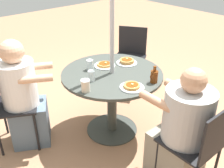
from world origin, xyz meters
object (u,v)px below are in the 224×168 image
syrup_bottle (154,76)px  drinking_glass_b (90,65)px  patio_chair_south (131,54)px  diner_east (181,134)px  pancake_plate_b (132,87)px  pancake_plate_c (105,65)px  coffee_cup (86,86)px  patio_chair_north (6,102)px  drinking_glass_a (91,76)px  patio_chair_east (200,142)px  diner_north (24,99)px  patio_table (112,86)px  pancake_plate_a (127,62)px

syrup_bottle → drinking_glass_b: 0.69m
patio_chair_south → diner_east: bearing=114.7°
pancake_plate_b → pancake_plate_c: pancake_plate_b is taller
coffee_cup → pancake_plate_c: bearing=-147.3°
patio_chair_north → diner_east: (-0.92, 1.43, -0.02)m
drinking_glass_a → pancake_plate_c: bearing=-151.2°
drinking_glass_b → patio_chair_north: bearing=-21.6°
drinking_glass_b → patio_chair_east: bearing=94.7°
patio_chair_east → syrup_bottle: 0.73m
diner_north → coffee_cup: (-0.36, 0.58, 0.26)m
diner_north → coffee_cup: diner_north is taller
patio_table → patio_chair_east: patio_chair_east is taller
patio_chair_east → diner_east: bearing=90.0°
patio_chair_east → patio_chair_north: bearing=120.8°
patio_chair_east → pancake_plate_a: patio_chair_east is taller
patio_chair_north → coffee_cup: (-0.51, 0.66, 0.27)m
diner_east → drinking_glass_a: size_ratio=11.01×
diner_east → drinking_glass_b: bearing=96.6°
drinking_glass_b → coffee_cup: bearing=48.1°
diner_east → syrup_bottle: diner_east is taller
patio_chair_east → pancake_plate_a: 1.20m
diner_east → syrup_bottle: (-0.18, -0.48, 0.30)m
patio_chair_north → syrup_bottle: 1.48m
diner_east → pancake_plate_b: size_ratio=4.94×
pancake_plate_b → coffee_cup: size_ratio=1.97×
pancake_plate_c → syrup_bottle: (-0.11, 0.59, 0.05)m
patio_chair_north → pancake_plate_a: bearing=98.6°
patio_chair_east → diner_east: diner_east is taller
patio_chair_east → pancake_plate_b: patio_chair_east is taller
pancake_plate_b → drinking_glass_a: 0.41m
diner_north → syrup_bottle: diner_north is taller
patio_chair_south → drinking_glass_b: bearing=77.2°
coffee_cup → diner_north: bearing=-58.3°
pancake_plate_b → coffee_cup: bearing=-32.9°
patio_chair_north → pancake_plate_b: patio_chair_north is taller
diner_east → patio_chair_south: 1.76m
patio_chair_east → pancake_plate_c: patio_chair_east is taller
pancake_plate_a → syrup_bottle: 0.51m
diner_north → pancake_plate_b: size_ratio=5.11×
diner_north → pancake_plate_c: bearing=101.3°
pancake_plate_c → coffee_cup: size_ratio=1.97×
patio_chair_north → patio_chair_south: bearing=121.9°
pancake_plate_a → patio_chair_north: bearing=-20.8°
drinking_glass_b → syrup_bottle: bearing=114.3°
patio_table → coffee_cup: size_ratio=9.13×
patio_chair_north → drinking_glass_a: (-0.67, 0.53, 0.27)m
drinking_glass_a → pancake_plate_a: bearing=-173.2°
patio_chair_north → drinking_glass_a: 0.90m
patio_chair_south → pancake_plate_c: 0.98m
syrup_bottle → diner_north: bearing=-42.5°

